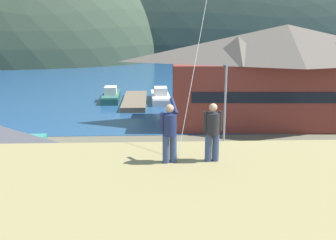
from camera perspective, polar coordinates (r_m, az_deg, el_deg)
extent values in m
plane|color=#66604C|center=(21.97, -0.88, -16.04)|extent=(600.00, 600.00, 0.00)
cube|color=gray|center=(26.38, -1.14, -10.42)|extent=(40.00, 20.00, 0.10)
cube|color=navy|center=(79.71, -1.91, 6.44)|extent=(360.00, 84.00, 0.03)
ellipsoid|color=#3D4C38|center=(134.17, -19.84, 8.87)|extent=(93.70, 71.72, 71.32)
ellipsoid|color=#2D3D33|center=(133.63, 6.75, 9.59)|extent=(144.08, 45.65, 68.31)
ellipsoid|color=#42513D|center=(135.68, 7.49, 9.64)|extent=(145.75, 48.22, 64.15)
cube|color=brown|center=(44.42, 16.78, 3.89)|extent=(24.84, 9.86, 6.93)
cube|color=black|center=(40.18, 18.57, 3.19)|extent=(20.79, 0.96, 1.10)
pyramid|color=#60564C|center=(43.80, 17.31, 10.91)|extent=(26.34, 10.81, 3.97)
pyramid|color=#60564C|center=(41.06, 10.38, 10.31)|extent=(5.06, 5.06, 2.78)
cube|color=#70604C|center=(54.01, -4.99, 2.88)|extent=(3.20, 12.25, 0.70)
cube|color=#23564C|center=(56.28, -8.51, 3.35)|extent=(2.63, 7.57, 0.90)
cube|color=#33665B|center=(56.18, -8.53, 3.88)|extent=(2.55, 7.34, 0.16)
cube|color=silver|center=(55.52, -8.60, 4.42)|extent=(1.75, 2.30, 1.10)
cube|color=silver|center=(55.15, -1.14, 3.28)|extent=(2.86, 8.10, 0.90)
cube|color=white|center=(55.05, -1.14, 3.82)|extent=(2.78, 7.86, 0.16)
cube|color=silver|center=(54.35, -1.11, 4.36)|extent=(1.88, 2.47, 1.10)
cube|color=silver|center=(29.72, 15.47, -6.42)|extent=(4.34, 2.15, 0.80)
cube|color=beige|center=(29.41, 15.29, -5.08)|extent=(2.23, 1.77, 0.70)
cube|color=black|center=(29.42, 15.29, -5.14)|extent=(2.27, 1.81, 0.32)
cylinder|color=black|center=(29.63, 18.55, -7.56)|extent=(0.66, 0.27, 0.64)
cylinder|color=black|center=(31.17, 17.11, -6.34)|extent=(0.66, 0.27, 0.64)
cylinder|color=black|center=(28.59, 13.55, -8.01)|extent=(0.66, 0.27, 0.64)
cylinder|color=black|center=(30.18, 12.34, -6.71)|extent=(0.66, 0.27, 0.64)
cylinder|color=black|center=(32.83, 23.51, -5.87)|extent=(0.65, 0.26, 0.64)
cube|color=#B28923|center=(23.20, 16.99, -12.66)|extent=(4.27, 1.98, 0.80)
cube|color=olive|center=(22.93, 17.49, -10.95)|extent=(2.17, 1.69, 0.70)
cube|color=black|center=(22.95, 17.48, -11.03)|extent=(2.21, 1.72, 0.32)
cylinder|color=black|center=(23.71, 12.95, -12.85)|extent=(0.65, 0.25, 0.64)
cylinder|color=black|center=(22.18, 14.41, -14.97)|extent=(0.65, 0.25, 0.64)
cylinder|color=black|center=(24.64, 19.16, -12.22)|extent=(0.65, 0.25, 0.64)
cylinder|color=black|center=(23.17, 21.00, -14.17)|extent=(0.65, 0.25, 0.64)
cube|color=navy|center=(21.20, -5.85, -14.79)|extent=(4.30, 2.05, 0.80)
cube|color=navy|center=(20.86, -6.32, -12.98)|extent=(2.19, 1.72, 0.70)
cube|color=black|center=(20.88, -6.32, -13.06)|extent=(2.24, 1.76, 0.32)
cylinder|color=black|center=(20.49, -2.17, -17.13)|extent=(0.65, 0.26, 0.64)
cylinder|color=black|center=(22.08, -1.89, -14.63)|extent=(0.65, 0.26, 0.64)
cylinder|color=black|center=(20.82, -10.03, -16.81)|extent=(0.65, 0.26, 0.64)
cylinder|color=black|center=(22.38, -9.11, -14.39)|extent=(0.65, 0.26, 0.64)
cube|color=#B28923|center=(27.85, -5.49, -7.38)|extent=(4.33, 2.12, 0.80)
cube|color=olive|center=(27.57, -5.84, -5.95)|extent=(2.22, 1.76, 0.70)
cube|color=black|center=(27.59, -5.84, -6.01)|extent=(2.26, 1.79, 0.32)
cylinder|color=black|center=(27.20, -2.51, -8.78)|extent=(0.66, 0.27, 0.64)
cylinder|color=black|center=(28.90, -2.78, -7.35)|extent=(0.66, 0.27, 0.64)
cylinder|color=black|center=(27.17, -8.33, -8.96)|extent=(0.66, 0.27, 0.64)
cylinder|color=black|center=(28.86, -8.24, -7.52)|extent=(0.66, 0.27, 0.64)
cube|color=#9EA3A8|center=(29.16, -14.47, -6.77)|extent=(4.29, 2.02, 0.80)
cube|color=gray|center=(28.94, -14.85, -5.37)|extent=(2.18, 1.71, 0.70)
cube|color=black|center=(28.95, -14.85, -5.44)|extent=(2.22, 1.74, 0.32)
cylinder|color=black|center=(28.15, -12.19, -8.29)|extent=(0.65, 0.25, 0.64)
cylinder|color=black|center=(29.81, -11.42, -6.93)|extent=(0.65, 0.25, 0.64)
cylinder|color=black|center=(28.88, -17.53, -8.06)|extent=(0.65, 0.25, 0.64)
cylinder|color=black|center=(30.50, -16.47, -6.76)|extent=(0.65, 0.25, 0.64)
cylinder|color=#ADADB2|center=(30.81, 8.49, 0.89)|extent=(0.16, 0.16, 7.80)
cube|color=#4C4C51|center=(30.50, 8.64, 8.00)|extent=(0.24, 0.70, 0.20)
cylinder|color=#384770|center=(11.07, -0.30, -4.40)|extent=(0.20, 0.20, 0.82)
cylinder|color=#384770|center=(11.13, 0.79, -4.29)|extent=(0.20, 0.20, 0.82)
cylinder|color=navy|center=(10.89, 0.25, -0.71)|extent=(0.40, 0.40, 0.64)
sphere|color=tan|center=(10.77, 0.25, 1.76)|extent=(0.24, 0.24, 0.24)
cylinder|color=navy|center=(10.99, 0.89, 2.11)|extent=(0.24, 0.56, 0.43)
cylinder|color=navy|center=(10.81, -0.87, -0.44)|extent=(0.11, 0.11, 0.60)
cylinder|color=#384770|center=(11.26, 6.06, -4.16)|extent=(0.20, 0.20, 0.82)
cylinder|color=#384770|center=(11.31, 7.14, -4.10)|extent=(0.20, 0.20, 0.82)
cylinder|color=#232328|center=(11.08, 6.71, -0.55)|extent=(0.40, 0.40, 0.64)
sphere|color=tan|center=(10.96, 6.78, 1.88)|extent=(0.24, 0.24, 0.24)
cylinder|color=#232328|center=(11.01, 5.61, -0.24)|extent=(0.11, 0.11, 0.60)
cylinder|color=#232328|center=(11.11, 7.82, -0.16)|extent=(0.11, 0.11, 0.60)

